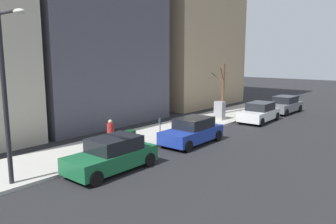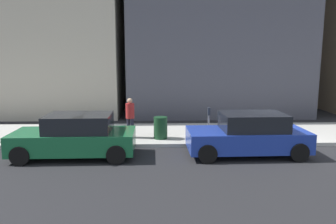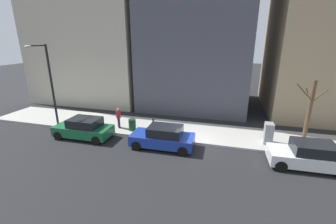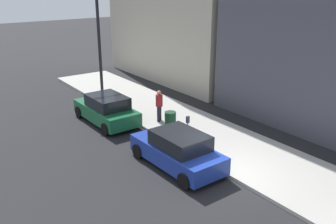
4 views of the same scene
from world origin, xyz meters
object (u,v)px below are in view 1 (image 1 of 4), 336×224
(parked_car_white, at_px, (259,112))
(utility_box, at_px, (220,111))
(parked_car_grey, at_px, (284,105))
(office_tower_left, at_px, (175,3))
(bare_tree, at_px, (223,88))
(parking_meter, at_px, (160,127))
(parked_car_green, at_px, (112,155))
(pedestrian_near_meter, at_px, (111,133))
(streetlamp, at_px, (7,85))
(trash_bin, at_px, (131,138))
(parked_car_blue, at_px, (192,131))

(parked_car_white, xyz_separation_m, utility_box, (2.49, 1.84, 0.11))
(parked_car_grey, distance_m, office_tower_left, 15.82)
(parked_car_white, bearing_deg, parked_car_grey, -91.46)
(parked_car_white, relative_size, bare_tree, 1.00)
(parked_car_white, height_order, parking_meter, parked_car_white)
(parking_meter, relative_size, bare_tree, 0.32)
(bare_tree, relative_size, office_tower_left, 0.20)
(parked_car_green, bearing_deg, parking_meter, -73.68)
(parking_meter, height_order, pedestrian_near_meter, pedestrian_near_meter)
(bare_tree, height_order, pedestrian_near_meter, bare_tree)
(streetlamp, xyz_separation_m, office_tower_left, (10.83, -23.17, 6.70))
(parking_meter, height_order, bare_tree, bare_tree)
(parking_meter, height_order, trash_bin, parking_meter)
(utility_box, xyz_separation_m, trash_bin, (-0.40, 9.96, -0.25))
(parked_car_white, relative_size, streetlamp, 0.66)
(parked_car_grey, distance_m, bare_tree, 6.13)
(parked_car_grey, height_order, trash_bin, parked_car_grey)
(trash_bin, distance_m, pedestrian_near_meter, 1.36)
(parked_car_grey, xyz_separation_m, parking_meter, (1.58, 15.22, 0.24))
(parked_car_grey, xyz_separation_m, trash_bin, (2.03, 17.13, -0.14))
(parking_meter, bearing_deg, office_tower_left, -53.69)
(parked_car_grey, xyz_separation_m, utility_box, (2.43, 7.17, 0.11))
(parked_car_white, relative_size, parked_car_blue, 1.01)
(office_tower_left, bearing_deg, parked_car_blue, 132.31)
(trash_bin, relative_size, office_tower_left, 0.04)
(parked_car_grey, height_order, bare_tree, bare_tree)
(parking_meter, distance_m, bare_tree, 10.95)
(bare_tree, distance_m, office_tower_left, 12.52)
(trash_bin, xyz_separation_m, office_tower_left, (10.22, -16.43, 10.11))
(parked_car_grey, distance_m, parked_car_white, 5.33)
(parked_car_grey, xyz_separation_m, office_tower_left, (12.25, 0.70, 9.98))
(parked_car_blue, xyz_separation_m, parked_car_green, (-0.05, 6.10, 0.00))
(parked_car_blue, xyz_separation_m, trash_bin, (1.91, 3.11, -0.14))
(parked_car_blue, relative_size, office_tower_left, 0.20)
(parked_car_white, relative_size, parked_car_green, 1.01)
(streetlamp, bearing_deg, parked_car_blue, -97.48)
(parked_car_green, height_order, parking_meter, parked_car_green)
(utility_box, height_order, office_tower_left, office_tower_left)
(parked_car_white, height_order, bare_tree, bare_tree)
(parked_car_green, relative_size, office_tower_left, 0.20)
(utility_box, relative_size, office_tower_left, 0.07)
(parked_car_white, relative_size, trash_bin, 4.73)
(office_tower_left, bearing_deg, parked_car_white, 159.38)
(utility_box, bearing_deg, pedestrian_near_meter, 91.00)
(utility_box, height_order, streetlamp, streetlamp)
(bare_tree, relative_size, trash_bin, 4.75)
(parked_car_green, distance_m, bare_tree, 16.06)
(parking_meter, relative_size, office_tower_left, 0.06)
(parked_car_grey, height_order, streetlamp, streetlamp)
(trash_bin, height_order, office_tower_left, office_tower_left)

